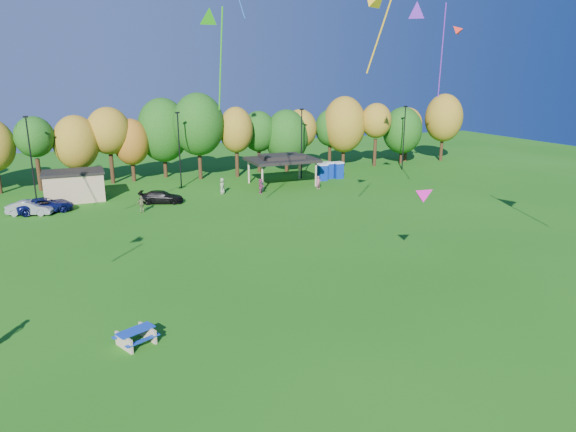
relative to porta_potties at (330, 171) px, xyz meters
name	(u,v)px	position (x,y,z in m)	size (l,w,h in m)	color
ground	(299,344)	(-21.17, -37.95, -1.10)	(160.00, 160.00, 0.00)	#19600F
tree_line	(146,135)	(-22.20, 7.56, 4.82)	(93.57, 10.55, 11.15)	black
lamp_posts	(179,148)	(-19.17, 2.05, 3.80)	(64.50, 0.25, 9.09)	black
utility_building	(74,186)	(-31.17, 0.05, 0.54)	(6.30, 4.30, 3.25)	tan
pavilion	(282,159)	(-7.17, -0.95, 2.13)	(8.20, 6.20, 3.77)	tan
porta_potties	(330,171)	(0.00, 0.00, 0.00)	(3.75, 2.02, 2.18)	#0B2C94
picnic_table	(136,336)	(-28.83, -34.77, -0.63)	(2.34, 2.18, 0.81)	tan
car_b	(30,208)	(-35.32, -4.87, -0.39)	(1.50, 4.30, 1.42)	gray
car_c	(45,205)	(-34.00, -4.33, -0.37)	(2.42, 5.26, 1.46)	#0C124D
car_d	(161,197)	(-22.68, -4.93, -0.43)	(1.87, 4.60, 1.33)	black
far_person_1	(222,186)	(-15.44, -3.07, -0.18)	(0.90, 0.59, 1.84)	gray
far_person_2	(318,182)	(-4.06, -4.99, -0.31)	(0.57, 0.38, 1.58)	#BD5972
far_person_3	(261,186)	(-11.29, -4.57, -0.24)	(1.60, 0.51, 1.73)	#A8466F
far_person_5	(142,204)	(-25.11, -8.06, -0.24)	(1.00, 0.42, 1.71)	olive
kite_4	(209,16)	(-21.24, -22.43, 16.10)	(1.53, 4.31, 7.38)	#33C61A
kite_5	(417,10)	(-2.48, -20.41, 17.53)	(3.56, 4.36, 8.38)	#8729DF
kite_9	(456,29)	(9.50, -11.20, 17.03)	(1.73, 1.82, 1.46)	red
kite_10	(426,193)	(-10.86, -34.05, 5.05)	(1.65, 1.49, 1.37)	#C50A84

